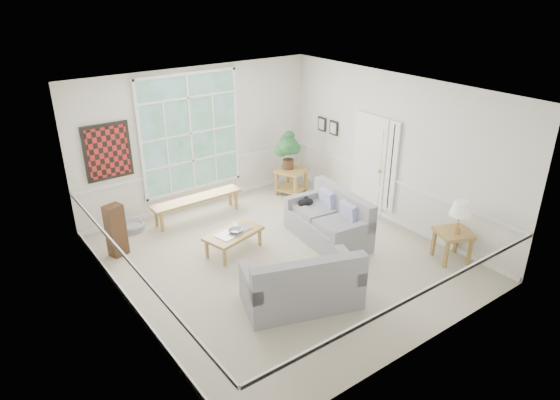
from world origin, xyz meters
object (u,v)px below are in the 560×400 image
object	(u,v)px
end_table	(291,181)
coffee_table	(234,242)
loveseat_right	(328,217)
loveseat_front	(301,277)
side_table	(452,246)

from	to	relation	value
end_table	coffee_table	bearing A→B (deg)	-148.76
loveseat_right	coffee_table	distance (m)	1.83
loveseat_front	side_table	size ratio (longest dim) A/B	3.07
loveseat_right	loveseat_front	distance (m)	2.13
side_table	coffee_table	bearing A→B (deg)	139.51
loveseat_front	end_table	xyz separation A→B (m)	(2.46, 3.48, -0.17)
end_table	side_table	world-z (taller)	end_table
loveseat_front	end_table	world-z (taller)	loveseat_front
loveseat_right	loveseat_front	xyz separation A→B (m)	(-1.68, -1.31, -0.00)
loveseat_right	loveseat_front	world-z (taller)	same
end_table	side_table	bearing A→B (deg)	-82.91
loveseat_front	loveseat_right	bearing A→B (deg)	57.26
loveseat_right	side_table	distance (m)	2.28
loveseat_right	end_table	world-z (taller)	loveseat_right
end_table	loveseat_front	bearing A→B (deg)	-125.29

